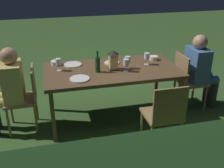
# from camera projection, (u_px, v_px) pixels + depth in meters

# --- Properties ---
(ground_plane) EXTENTS (16.00, 16.00, 0.00)m
(ground_plane) POSITION_uv_depth(u_px,v_px,m) (112.00, 116.00, 3.96)
(ground_plane) COLOR #385B28
(dining_table) EXTENTS (1.82, 0.94, 0.76)m
(dining_table) POSITION_uv_depth(u_px,v_px,m) (112.00, 73.00, 3.66)
(dining_table) COLOR brown
(dining_table) RESTS_ON ground
(chair_side_right_a) EXTENTS (0.42, 0.40, 0.87)m
(chair_side_right_a) POSITION_uv_depth(u_px,v_px,m) (164.00, 114.00, 3.08)
(chair_side_right_a) COLOR #937047
(chair_side_right_a) RESTS_ON ground
(chair_head_near) EXTENTS (0.40, 0.42, 0.87)m
(chair_head_near) POSITION_uv_depth(u_px,v_px,m) (187.00, 79.00, 4.01)
(chair_head_near) COLOR #937047
(chair_head_near) RESTS_ON ground
(person_in_blue) EXTENTS (0.48, 0.38, 1.15)m
(person_in_blue) POSITION_uv_depth(u_px,v_px,m) (200.00, 68.00, 3.99)
(person_in_blue) COLOR #426699
(person_in_blue) RESTS_ON ground
(chair_head_far) EXTENTS (0.40, 0.42, 0.87)m
(chair_head_far) POSITION_uv_depth(u_px,v_px,m) (26.00, 96.00, 3.50)
(chair_head_far) COLOR #937047
(chair_head_far) RESTS_ON ground
(person_in_mustard) EXTENTS (0.48, 0.38, 1.15)m
(person_in_mustard) POSITION_uv_depth(u_px,v_px,m) (8.00, 87.00, 3.40)
(person_in_mustard) COLOR tan
(person_in_mustard) RESTS_ON ground
(lantern_centerpiece) EXTENTS (0.15, 0.15, 0.27)m
(lantern_centerpiece) POSITION_uv_depth(u_px,v_px,m) (113.00, 59.00, 3.56)
(lantern_centerpiece) COLOR black
(lantern_centerpiece) RESTS_ON dining_table
(green_bottle_on_table) EXTENTS (0.07, 0.07, 0.29)m
(green_bottle_on_table) POSITION_uv_depth(u_px,v_px,m) (98.00, 64.00, 3.50)
(green_bottle_on_table) COLOR #144723
(green_bottle_on_table) RESTS_ON dining_table
(wine_glass_a) EXTENTS (0.08, 0.08, 0.17)m
(wine_glass_a) POSITION_uv_depth(u_px,v_px,m) (58.00, 62.00, 3.54)
(wine_glass_a) COLOR silver
(wine_glass_a) RESTS_ON dining_table
(wine_glass_b) EXTENTS (0.08, 0.08, 0.17)m
(wine_glass_b) POSITION_uv_depth(u_px,v_px,m) (128.00, 60.00, 3.61)
(wine_glass_b) COLOR silver
(wine_glass_b) RESTS_ON dining_table
(wine_glass_c) EXTENTS (0.08, 0.08, 0.17)m
(wine_glass_c) POSITION_uv_depth(u_px,v_px,m) (147.00, 57.00, 3.75)
(wine_glass_c) COLOR silver
(wine_glass_c) RESTS_ON dining_table
(wine_glass_d) EXTENTS (0.08, 0.08, 0.17)m
(wine_glass_d) POSITION_uv_depth(u_px,v_px,m) (126.00, 63.00, 3.51)
(wine_glass_d) COLOR silver
(wine_glass_d) RESTS_ON dining_table
(plate_a) EXTENTS (0.25, 0.25, 0.01)m
(plate_a) POSITION_uv_depth(u_px,v_px,m) (73.00, 64.00, 3.78)
(plate_a) COLOR silver
(plate_a) RESTS_ON dining_table
(plate_b) EXTENTS (0.22, 0.22, 0.01)m
(plate_b) POSITION_uv_depth(u_px,v_px,m) (112.00, 63.00, 3.84)
(plate_b) COLOR silver
(plate_b) RESTS_ON dining_table
(plate_c) EXTENTS (0.25, 0.25, 0.01)m
(plate_c) POSITION_uv_depth(u_px,v_px,m) (80.00, 79.00, 3.31)
(plate_c) COLOR silver
(plate_c) RESTS_ON dining_table
(bowl_olives) EXTENTS (0.13, 0.13, 0.06)m
(bowl_olives) POSITION_uv_depth(u_px,v_px,m) (154.00, 58.00, 3.96)
(bowl_olives) COLOR silver
(bowl_olives) RESTS_ON dining_table
(bowl_bread) EXTENTS (0.14, 0.14, 0.06)m
(bowl_bread) POSITION_uv_depth(u_px,v_px,m) (56.00, 63.00, 3.77)
(bowl_bread) COLOR silver
(bowl_bread) RESTS_ON dining_table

